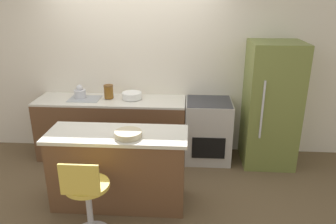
{
  "coord_description": "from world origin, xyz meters",
  "views": [
    {
      "loc": [
        0.81,
        -4.1,
        2.35
      ],
      "look_at": [
        0.55,
        -0.26,
        0.93
      ],
      "focal_mm": 35.0,
      "sensor_mm": 36.0,
      "label": 1
    }
  ],
  "objects_px": {
    "kettle": "(80,93)",
    "mixing_bowl": "(132,95)",
    "oven_range": "(208,130)",
    "refrigerator": "(271,105)",
    "stool_chair": "(87,200)"
  },
  "relations": [
    {
      "from": "refrigerator",
      "to": "mixing_bowl",
      "type": "relative_size",
      "value": 6.17
    },
    {
      "from": "oven_range",
      "to": "mixing_bowl",
      "type": "bearing_deg",
      "value": 177.68
    },
    {
      "from": "kettle",
      "to": "mixing_bowl",
      "type": "relative_size",
      "value": 0.68
    },
    {
      "from": "stool_chair",
      "to": "mixing_bowl",
      "type": "bearing_deg",
      "value": 85.69
    },
    {
      "from": "stool_chair",
      "to": "mixing_bowl",
      "type": "distance_m",
      "value": 1.91
    },
    {
      "from": "oven_range",
      "to": "mixing_bowl",
      "type": "distance_m",
      "value": 1.22
    },
    {
      "from": "refrigerator",
      "to": "stool_chair",
      "type": "relative_size",
      "value": 1.89
    },
    {
      "from": "refrigerator",
      "to": "mixing_bowl",
      "type": "bearing_deg",
      "value": 177.79
    },
    {
      "from": "kettle",
      "to": "mixing_bowl",
      "type": "xyz_separation_m",
      "value": [
        0.76,
        0.0,
        -0.03
      ]
    },
    {
      "from": "refrigerator",
      "to": "kettle",
      "type": "height_order",
      "value": "refrigerator"
    },
    {
      "from": "oven_range",
      "to": "stool_chair",
      "type": "distance_m",
      "value": 2.19
    },
    {
      "from": "refrigerator",
      "to": "stool_chair",
      "type": "bearing_deg",
      "value": -140.02
    },
    {
      "from": "refrigerator",
      "to": "kettle",
      "type": "relative_size",
      "value": 9.04
    },
    {
      "from": "kettle",
      "to": "stool_chair",
      "type": "bearing_deg",
      "value": -71.23
    },
    {
      "from": "oven_range",
      "to": "kettle",
      "type": "distance_m",
      "value": 1.95
    }
  ]
}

